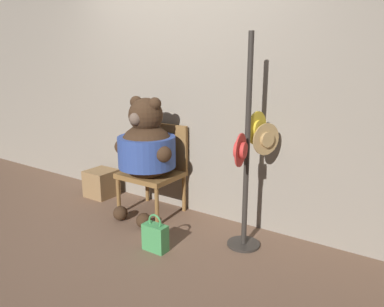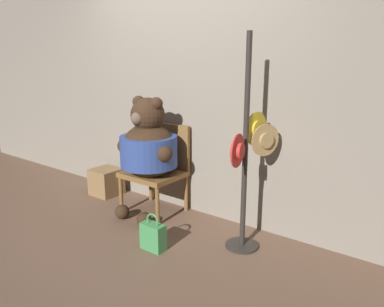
{
  "view_description": "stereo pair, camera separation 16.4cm",
  "coord_description": "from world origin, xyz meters",
  "px_view_note": "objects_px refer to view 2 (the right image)",
  "views": [
    {
      "loc": [
        2.18,
        -2.42,
        1.56
      ],
      "look_at": [
        0.37,
        0.24,
        0.73
      ],
      "focal_mm": 35.0,
      "sensor_mm": 36.0,
      "label": 1
    },
    {
      "loc": [
        2.32,
        -2.33,
        1.56
      ],
      "look_at": [
        0.37,
        0.24,
        0.73
      ],
      "focal_mm": 35.0,
      "sensor_mm": 36.0,
      "label": 2
    }
  ],
  "objects_px": {
    "teddy_bear": "(148,147)",
    "hat_display_rack": "(249,158)",
    "handbag_on_ground": "(153,236)",
    "chair": "(159,165)"
  },
  "relations": [
    {
      "from": "chair",
      "to": "handbag_on_ground",
      "type": "xyz_separation_m",
      "value": [
        0.54,
        -0.68,
        -0.36
      ]
    },
    {
      "from": "teddy_bear",
      "to": "chair",
      "type": "bearing_deg",
      "value": 97.03
    },
    {
      "from": "handbag_on_ground",
      "to": "hat_display_rack",
      "type": "bearing_deg",
      "value": 40.84
    },
    {
      "from": "teddy_bear",
      "to": "hat_display_rack",
      "type": "bearing_deg",
      "value": 0.06
    },
    {
      "from": "teddy_bear",
      "to": "hat_display_rack",
      "type": "distance_m",
      "value": 1.11
    },
    {
      "from": "teddy_bear",
      "to": "handbag_on_ground",
      "type": "relative_size",
      "value": 3.73
    },
    {
      "from": "hat_display_rack",
      "to": "handbag_on_ground",
      "type": "xyz_separation_m",
      "value": [
        -0.59,
        -0.51,
        -0.65
      ]
    },
    {
      "from": "teddy_bear",
      "to": "handbag_on_ground",
      "type": "height_order",
      "value": "teddy_bear"
    },
    {
      "from": "chair",
      "to": "teddy_bear",
      "type": "xyz_separation_m",
      "value": [
        0.02,
        -0.17,
        0.22
      ]
    },
    {
      "from": "teddy_bear",
      "to": "hat_display_rack",
      "type": "xyz_separation_m",
      "value": [
        1.11,
        0.0,
        0.07
      ]
    }
  ]
}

